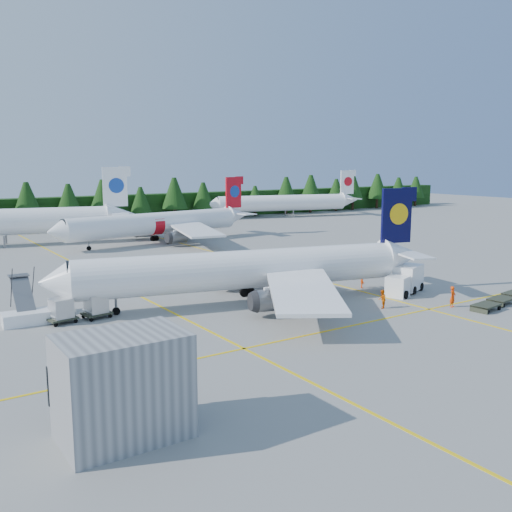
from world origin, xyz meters
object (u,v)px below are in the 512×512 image
airliner_navy (236,271)px  airstairs (27,314)px  service_truck (404,280)px  airliner_red (152,224)px

airliner_navy → airstairs: 18.58m
airstairs → service_truck: (34.60, -9.87, 0.57)m
airliner_navy → airstairs: size_ratio=6.49×
service_truck → airliner_red: bearing=76.9°
airliner_red → service_truck: size_ratio=6.01×
airliner_navy → airstairs: (-17.95, 4.17, -2.41)m
airliner_navy → service_truck: (16.66, -5.70, -1.84)m
airliner_red → airstairs: airliner_red is taller
airliner_red → airstairs: 46.76m
airstairs → service_truck: airstairs is taller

